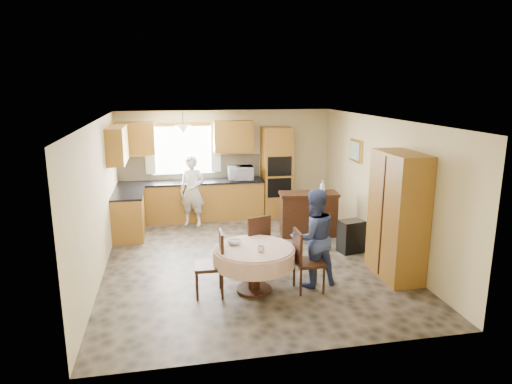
{
  "coord_description": "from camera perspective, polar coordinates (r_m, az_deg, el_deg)",
  "views": [
    {
      "loc": [
        -1.36,
        -7.6,
        3.09
      ],
      "look_at": [
        0.19,
        0.3,
        1.18
      ],
      "focal_mm": 32.0,
      "sensor_mm": 36.0,
      "label": 1
    }
  ],
  "objects": [
    {
      "name": "wall_cab_left",
      "position": [
        10.52,
        -14.88,
        6.49
      ],
      "size": [
        0.85,
        0.33,
        0.72
      ],
      "primitive_type": "cube",
      "color": "#AB7D2A",
      "rests_on": "wall_back"
    },
    {
      "name": "backsplash",
      "position": [
        10.77,
        -8.22,
        3.02
      ],
      "size": [
        3.3,
        0.02,
        0.55
      ],
      "primitive_type": "cube",
      "color": "#C2B389",
      "rests_on": "wall_back"
    },
    {
      "name": "chair_back",
      "position": [
        7.61,
        -0.0,
        -6.12
      ],
      "size": [
        0.54,
        0.54,
        1.0
      ],
      "rotation": [
        0.0,
        0.0,
        3.46
      ],
      "color": "#3D1D10",
      "rests_on": "floor"
    },
    {
      "name": "counter_back",
      "position": [
        10.54,
        -8.09,
        1.25
      ],
      "size": [
        3.3,
        0.64,
        0.04
      ],
      "primitive_type": "cube",
      "color": "black",
      "rests_on": "base_cab_back"
    },
    {
      "name": "wall_cab_side",
      "position": [
        9.52,
        -16.97,
        5.68
      ],
      "size": [
        0.33,
        1.2,
        0.72
      ],
      "primitive_type": "cube",
      "color": "#AB7D2A",
      "rests_on": "wall_left"
    },
    {
      "name": "bowl_table",
      "position": [
        7.0,
        -2.75,
        -6.3
      ],
      "size": [
        0.26,
        0.26,
        0.07
      ],
      "primitive_type": "imported",
      "rotation": [
        0.0,
        0.0,
        -0.3
      ],
      "color": "#B2B2B2",
      "rests_on": "dining_table"
    },
    {
      "name": "bowl_sideboard",
      "position": [
        9.34,
        4.89,
        -0.35
      ],
      "size": [
        0.27,
        0.27,
        0.05
      ],
      "primitive_type": "imported",
      "rotation": [
        0.0,
        0.0,
        0.27
      ],
      "color": "#B2B2B2",
      "rests_on": "sideboard"
    },
    {
      "name": "bottle_sideboard",
      "position": [
        9.49,
        8.29,
        0.53
      ],
      "size": [
        0.13,
        0.13,
        0.3
      ],
      "primitive_type": "imported",
      "rotation": [
        0.0,
        0.0,
        -0.14
      ],
      "color": "silver",
      "rests_on": "sideboard"
    },
    {
      "name": "wall_back",
      "position": [
        10.84,
        -3.74,
        3.58
      ],
      "size": [
        5.0,
        0.02,
        2.5
      ],
      "primitive_type": "cube",
      "color": "#D5C188",
      "rests_on": "floor"
    },
    {
      "name": "sideboard",
      "position": [
        9.54,
        6.56,
        -2.92
      ],
      "size": [
        1.25,
        0.63,
        0.86
      ],
      "primitive_type": "cube",
      "rotation": [
        0.0,
        0.0,
        -0.12
      ],
      "color": "#3D1D10",
      "rests_on": "floor"
    },
    {
      "name": "curtain_left",
      "position": [
        10.63,
        -13.15,
        5.24
      ],
      "size": [
        0.22,
        0.02,
        1.15
      ],
      "primitive_type": "cube",
      "color": "white",
      "rests_on": "wall_back"
    },
    {
      "name": "framed_picture",
      "position": [
        9.67,
        12.38,
        5.07
      ],
      "size": [
        0.06,
        0.55,
        0.45
      ],
      "color": "gold",
      "rests_on": "wall_right"
    },
    {
      "name": "cup_table",
      "position": [
        6.7,
        0.62,
        -7.12
      ],
      "size": [
        0.14,
        0.14,
        0.09
      ],
      "primitive_type": "imported",
      "rotation": [
        0.0,
        0.0,
        0.41
      ],
      "color": "#B2B2B2",
      "rests_on": "dining_table"
    },
    {
      "name": "chair_left",
      "position": [
        6.85,
        -5.27,
        -8.49
      ],
      "size": [
        0.44,
        0.44,
        0.99
      ],
      "rotation": [
        0.0,
        0.0,
        -1.6
      ],
      "color": "#3D1D10",
      "rests_on": "floor"
    },
    {
      "name": "wall_right",
      "position": [
        8.72,
        15.47,
        0.71
      ],
      "size": [
        0.02,
        6.0,
        2.5
      ],
      "primitive_type": "cube",
      "color": "#D5C188",
      "rests_on": "floor"
    },
    {
      "name": "base_cab_left",
      "position": [
        9.8,
        -15.61,
        -2.82
      ],
      "size": [
        0.6,
        1.2,
        0.88
      ],
      "primitive_type": "cube",
      "color": "#A9762D",
      "rests_on": "floor"
    },
    {
      "name": "cupboard",
      "position": [
        7.66,
        17.28,
        -2.87
      ],
      "size": [
        0.54,
        1.08,
        2.05
      ],
      "primitive_type": "cube",
      "color": "#A9762D",
      "rests_on": "floor"
    },
    {
      "name": "ceiling",
      "position": [
        7.74,
        -0.96,
        9.01
      ],
      "size": [
        5.0,
        6.0,
        0.01
      ],
      "primitive_type": "cube",
      "color": "white",
      "rests_on": "wall_back"
    },
    {
      "name": "counter_left",
      "position": [
        9.69,
        -15.77,
        -0.2
      ],
      "size": [
        0.64,
        1.2,
        0.04
      ],
      "primitive_type": "cube",
      "color": "black",
      "rests_on": "base_cab_left"
    },
    {
      "name": "oven_tower",
      "position": [
        10.78,
        2.56,
        2.51
      ],
      "size": [
        0.66,
        0.62,
        2.12
      ],
      "primitive_type": "cube",
      "color": "#A9762D",
      "rests_on": "floor"
    },
    {
      "name": "person_sink",
      "position": [
        10.18,
        -7.97,
        0.14
      ],
      "size": [
        0.67,
        0.56,
        1.57
      ],
      "primitive_type": "imported",
      "rotation": [
        0.0,
        0.0,
        -0.37
      ],
      "color": "silver",
      "rests_on": "floor"
    },
    {
      "name": "window",
      "position": [
        10.69,
        -9.1,
        5.19
      ],
      "size": [
        1.4,
        0.03,
        1.1
      ],
      "primitive_type": "cube",
      "color": "white",
      "rests_on": "wall_back"
    },
    {
      "name": "dining_table",
      "position": [
        6.94,
        -0.25,
        -8.13
      ],
      "size": [
        1.24,
        1.24,
        0.7
      ],
      "color": "#3D1D10",
      "rests_on": "floor"
    },
    {
      "name": "microwave",
      "position": [
        10.57,
        -1.94,
        2.4
      ],
      "size": [
        0.59,
        0.41,
        0.32
      ],
      "primitive_type": "imported",
      "rotation": [
        0.0,
        0.0,
        -0.04
      ],
      "color": "silver",
      "rests_on": "counter_back"
    },
    {
      "name": "oven_upper",
      "position": [
        10.45,
        2.98,
        3.21
      ],
      "size": [
        0.56,
        0.01,
        0.45
      ],
      "primitive_type": "cube",
      "color": "black",
      "rests_on": "oven_tower"
    },
    {
      "name": "oven_lower",
      "position": [
        10.55,
        2.95,
        0.54
      ],
      "size": [
        0.56,
        0.01,
        0.45
      ],
      "primitive_type": "cube",
      "color": "black",
      "rests_on": "oven_tower"
    },
    {
      "name": "person_dining",
      "position": [
        7.14,
        7.2,
        -5.69
      ],
      "size": [
        0.82,
        0.68,
        1.54
      ],
      "primitive_type": "imported",
      "rotation": [
        0.0,
        0.0,
        3.28
      ],
      "color": "#364477",
      "rests_on": "floor"
    },
    {
      "name": "floor",
      "position": [
        8.32,
        -0.89,
        -8.44
      ],
      "size": [
        5.0,
        6.0,
        0.01
      ],
      "primitive_type": "cube",
      "color": "brown",
      "rests_on": "ground"
    },
    {
      "name": "curtain_right",
      "position": [
        10.69,
        -5.06,
        5.58
      ],
      "size": [
        0.22,
        0.02,
        1.15
      ],
      "primitive_type": "cube",
      "color": "white",
      "rests_on": "wall_back"
    },
    {
      "name": "wall_front",
      "position": [
        5.14,
        5.08,
        -7.66
      ],
      "size": [
        5.0,
        0.02,
        2.5
      ],
      "primitive_type": "cube",
      "color": "#D5C188",
      "rests_on": "floor"
    },
    {
      "name": "wall_left",
      "position": [
        7.9,
        -19.07,
        -0.84
      ],
      "size": [
        0.02,
        6.0,
        2.5
      ],
      "primitive_type": "cube",
      "color": "#D5C188",
      "rests_on": "floor"
    },
    {
      "name": "wall_cab_right",
      "position": [
        10.61,
        -2.87,
        6.97
      ],
      "size": [
        0.9,
        0.33,
        0.72
      ],
      "primitive_type": "cube",
      "color": "#AB7D2A",
      "rests_on": "wall_back"
    },
    {
      "name": "pendant",
      "position": [
        10.15,
        -9.1,
        7.73
      ],
      "size": [
        0.36,
        0.36,
        0.18
      ],
      "primitive_type": "cone",
      "rotation": [
        3.14,
        0.0,
        0.0
      ],
      "color": "beige",
      "rests_on": "ceiling"
    },
    {
      "name": "base_cab_back",
      "position": [
        10.65,
        -8.0,
        -1.17
      ],
      "size": [
        3.3,
        0.6,
        0.88
      ],
      "primitive_type": "cube",
      "color": "#A9762D",
      "rests_on": "floor"
    },
    {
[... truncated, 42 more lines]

